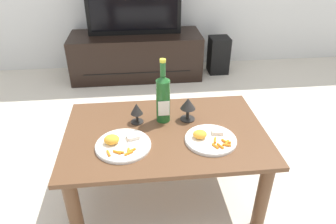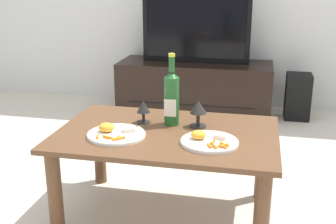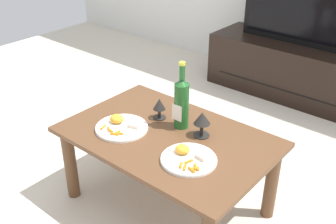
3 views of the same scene
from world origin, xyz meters
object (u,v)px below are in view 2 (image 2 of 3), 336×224
Objects in this scene: dinner_plate_left at (115,133)px; dinner_plate_right at (209,141)px; wine_bottle at (171,96)px; goblet_left at (143,108)px; tv_screen at (196,28)px; goblet_right at (198,109)px; tv_stand at (195,87)px; floor_speaker at (298,96)px; dining_table at (167,148)px.

dinner_plate_left is 1.05× the size of dinner_plate_right.
wine_bottle is 3.06× the size of goblet_left.
tv_screen is 6.89× the size of goblet_right.
floor_speaker is (0.90, 0.00, -0.03)m from tv_stand.
dinner_plate_right is (-0.55, -1.90, 0.28)m from floor_speaker.
tv_stand is at bearing 94.36° from wine_bottle.
floor_speaker is 1.48× the size of dinner_plate_right.
tv_stand is 4.83× the size of dinner_plate_left.
dinner_plate_right is (0.37, -0.22, -0.07)m from goblet_left.
tv_screen reaches higher than goblet_left.
goblet_left is (-0.92, -1.69, 0.35)m from floor_speaker.
goblet_left is 0.24m from dinner_plate_left.
dining_table is 1.80m from tv_stand.
tv_screen is at bearing 94.37° from wine_bottle.
goblet_right reaches higher than dinner_plate_right.
goblet_right is at bearing -80.85° from tv_stand.
dining_table is 0.25m from goblet_right.
tv_stand is 11.24× the size of goblet_left.
floor_speaker is 1.08× the size of wine_bottle.
goblet_right is 0.49× the size of dinner_plate_left.
dinner_plate_right is (0.35, -1.90, -0.29)m from tv_screen.
dining_table is 0.27m from dinner_plate_left.
goblet_right is 0.51× the size of dinner_plate_right.
tv_screen reaches higher than floor_speaker.
dining_table is 4.04× the size of dinner_plate_right.
wine_bottle reaches higher than goblet_left.
tv_screen is at bearing 89.47° from goblet_left.
goblet_right reaches higher than dining_table.
tv_stand is 1.95m from dinner_plate_right.
dining_table reaches higher than floor_speaker.
dinner_plate_right is at bearing -30.41° from goblet_left.
tv_screen is at bearing 179.88° from floor_speaker.
tv_stand reaches higher than floor_speaker.
goblet_right is at bearing 110.75° from dinner_plate_right.
dining_table is at bearing -87.57° from wine_bottle.
floor_speaker is 1.84m from goblet_right.
tv_screen is 1.70m from goblet_left.
dining_table is at bearing -142.46° from goblet_right.
goblet_left is at bearing 69.47° from dinner_plate_left.
goblet_right is 0.43m from dinner_plate_left.
floor_speaker is 2.00m from dinner_plate_right.
tv_screen is 1.72m from goblet_right.
tv_screen is 2.55× the size of wine_bottle.
goblet_left is (-0.15, 0.11, 0.16)m from dining_table.
tv_stand is 5.07× the size of dinner_plate_right.
floor_speaker is at bearing 0.14° from tv_stand.
dinner_plate_left is (-0.10, -1.90, 0.25)m from tv_stand.
tv_stand is 1.44× the size of tv_screen.
wine_bottle reaches higher than tv_stand.
wine_bottle reaches higher than dinner_plate_left.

